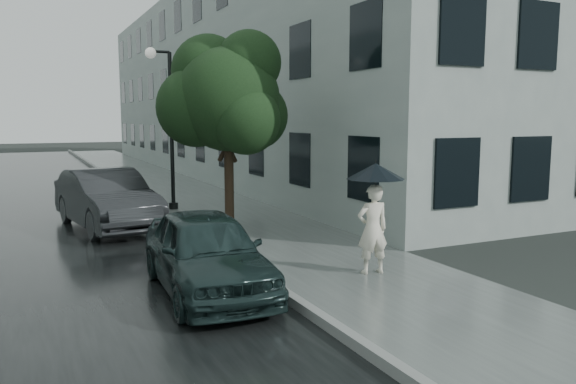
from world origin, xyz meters
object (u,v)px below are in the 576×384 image
pedestrian (373,229)px  car_near (206,252)px  lamp_post (166,118)px  car_far (107,199)px  street_tree (227,98)px

pedestrian → car_near: size_ratio=0.42×
lamp_post → car_far: bearing=-131.1°
street_tree → car_near: street_tree is taller
pedestrian → street_tree: street_tree is taller
lamp_post → car_near: lamp_post is taller
lamp_post → car_near: (-1.38, -8.39, -2.10)m
pedestrian → street_tree: (-1.04, 4.73, 2.44)m
street_tree → car_near: bearing=-113.3°
pedestrian → lamp_post: (-1.61, 8.62, 1.95)m
street_tree → lamp_post: size_ratio=1.01×
street_tree → lamp_post: (-0.56, 3.89, -0.49)m
pedestrian → car_far: (-3.69, 6.37, -0.06)m
lamp_post → car_far: lamp_post is taller
street_tree → lamp_post: bearing=98.2°
street_tree → car_near: (-1.94, -4.50, -2.59)m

